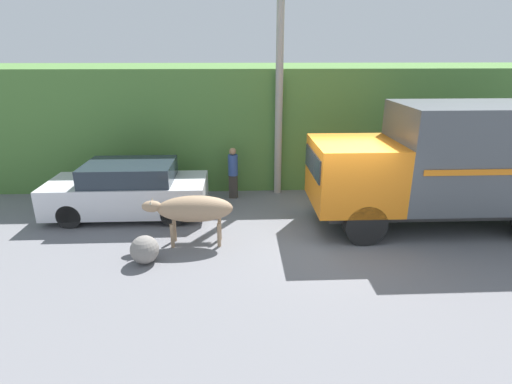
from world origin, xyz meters
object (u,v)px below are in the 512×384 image
Objects in this scene: pedestrian_on_hill at (233,170)px; roadside_rock at (145,250)px; parked_suv at (129,190)px; brown_cow at (193,209)px; utility_pole at (279,84)px; cargo_truck at (458,163)px.

pedestrian_on_hill is 4.61m from roadside_rock.
parked_suv reaches higher than roadside_rock.
parked_suv is at bearing 150.03° from brown_cow.
utility_pole reaches higher than brown_cow.
roadside_rock is at bearing 76.12° from pedestrian_on_hill.
pedestrian_on_hill is at bearing 64.79° from roadside_rock.
cargo_truck is 8.11m from roadside_rock.
utility_pole is (1.47, 0.45, 2.62)m from pedestrian_on_hill.
pedestrian_on_hill is at bearing -162.97° from utility_pole.
brown_cow is 2.82m from parked_suv.
cargo_truck reaches higher than brown_cow.
roadside_rock is (-1.02, -0.89, -0.60)m from brown_cow.
brown_cow reaches higher than roadside_rock.
pedestrian_on_hill is 2.58× the size of roadside_rock.
pedestrian_on_hill is at bearing 21.99° from parked_suv.
cargo_truck is 1.59× the size of parked_suv.
utility_pole is at bearing 148.47° from cargo_truck.
brown_cow is at bearing -123.00° from utility_pole.
utility_pole reaches higher than roadside_rock.
utility_pole is at bearing 70.51° from brown_cow.
utility_pole is (2.40, 3.69, 2.62)m from brown_cow.
utility_pole is 10.70× the size of roadside_rock.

